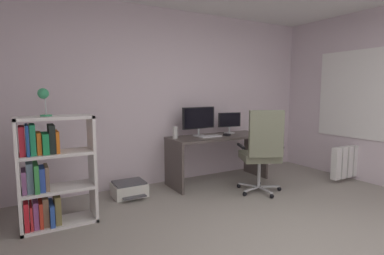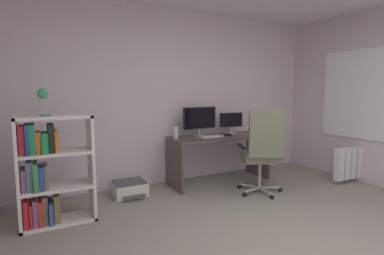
# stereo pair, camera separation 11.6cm
# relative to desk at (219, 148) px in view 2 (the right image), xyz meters

# --- Properties ---
(wall_back) EXTENTS (5.12, 0.10, 2.63)m
(wall_back) POSITION_rel_desk_xyz_m (-0.58, 0.46, 0.77)
(wall_back) COLOR silver
(wall_back) RESTS_ON ground
(window_pane) EXTENTS (0.01, 1.27, 1.30)m
(window_pane) POSITION_rel_desk_xyz_m (1.97, -0.98, 0.82)
(window_pane) COLOR white
(window_frame) EXTENTS (0.02, 1.35, 1.38)m
(window_frame) POSITION_rel_desk_xyz_m (1.97, -0.98, 0.82)
(window_frame) COLOR white
(desk) EXTENTS (1.57, 0.59, 0.73)m
(desk) POSITION_rel_desk_xyz_m (0.00, 0.00, 0.00)
(desk) COLOR #504742
(desk) RESTS_ON ground
(monitor_main) EXTENTS (0.57, 0.18, 0.44)m
(monitor_main) POSITION_rel_desk_xyz_m (-0.27, 0.13, 0.45)
(monitor_main) COLOR #B2B5B7
(monitor_main) RESTS_ON desk
(monitor_secondary) EXTENTS (0.39, 0.18, 0.34)m
(monitor_secondary) POSITION_rel_desk_xyz_m (0.31, 0.13, 0.38)
(monitor_secondary) COLOR #B2B5B7
(monitor_secondary) RESTS_ON desk
(keyboard) EXTENTS (0.34, 0.13, 0.02)m
(keyboard) POSITION_rel_desk_xyz_m (-0.18, -0.05, 0.19)
(keyboard) COLOR silver
(keyboard) RESTS_ON desk
(computer_mouse) EXTENTS (0.08, 0.11, 0.03)m
(computer_mouse) POSITION_rel_desk_xyz_m (0.10, -0.08, 0.20)
(computer_mouse) COLOR black
(computer_mouse) RESTS_ON desk
(desktop_speaker) EXTENTS (0.07, 0.07, 0.17)m
(desktop_speaker) POSITION_rel_desk_xyz_m (-0.70, 0.09, 0.27)
(desktop_speaker) COLOR silver
(desktop_speaker) RESTS_ON desk
(office_chair) EXTENTS (0.66, 0.69, 1.16)m
(office_chair) POSITION_rel_desk_xyz_m (0.18, -0.78, 0.09)
(office_chair) COLOR #B7BABC
(office_chair) RESTS_ON ground
(bookshelf) EXTENTS (0.74, 0.33, 1.16)m
(bookshelf) POSITION_rel_desk_xyz_m (-2.42, -0.42, 0.02)
(bookshelf) COLOR white
(bookshelf) RESTS_ON ground
(desk_lamp) EXTENTS (0.12, 0.11, 0.28)m
(desk_lamp) POSITION_rel_desk_xyz_m (-2.42, -0.42, 0.81)
(desk_lamp) COLOR #359C64
(desk_lamp) RESTS_ON bookshelf
(printer) EXTENTS (0.43, 0.44, 0.20)m
(printer) POSITION_rel_desk_xyz_m (-1.42, 0.05, -0.44)
(printer) COLOR silver
(printer) RESTS_ON ground
(radiator) EXTENTS (0.85, 0.10, 0.49)m
(radiator) POSITION_rel_desk_xyz_m (1.88, -0.98, -0.24)
(radiator) COLOR white
(radiator) RESTS_ON ground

